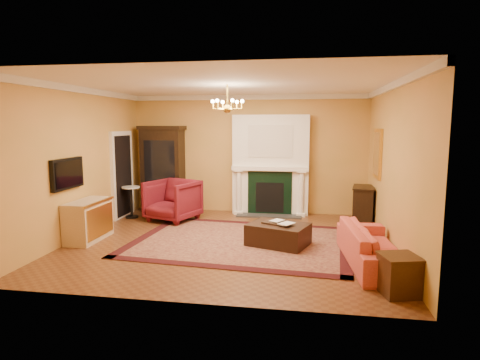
% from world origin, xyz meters
% --- Properties ---
extents(floor, '(6.00, 5.50, 0.02)m').
position_xyz_m(floor, '(0.00, 0.00, -0.01)').
color(floor, brown).
rests_on(floor, ground).
extents(ceiling, '(6.00, 5.50, 0.02)m').
position_xyz_m(ceiling, '(0.00, 0.00, 3.01)').
color(ceiling, white).
rests_on(ceiling, wall_back).
extents(wall_back, '(6.00, 0.02, 3.00)m').
position_xyz_m(wall_back, '(0.00, 2.76, 1.50)').
color(wall_back, '#DD9B4F').
rests_on(wall_back, floor).
extents(wall_front, '(6.00, 0.02, 3.00)m').
position_xyz_m(wall_front, '(0.00, -2.76, 1.50)').
color(wall_front, '#DD9B4F').
rests_on(wall_front, floor).
extents(wall_left, '(0.02, 5.50, 3.00)m').
position_xyz_m(wall_left, '(-3.01, 0.00, 1.50)').
color(wall_left, '#DD9B4F').
rests_on(wall_left, floor).
extents(wall_right, '(0.02, 5.50, 3.00)m').
position_xyz_m(wall_right, '(3.01, 0.00, 1.50)').
color(wall_right, '#DD9B4F').
rests_on(wall_right, floor).
extents(fireplace, '(1.90, 0.70, 2.50)m').
position_xyz_m(fireplace, '(0.60, 2.57, 1.19)').
color(fireplace, white).
rests_on(fireplace, wall_back).
extents(crown_molding, '(6.00, 5.50, 0.12)m').
position_xyz_m(crown_molding, '(0.00, 0.96, 2.94)').
color(crown_molding, silver).
rests_on(crown_molding, ceiling).
extents(doorway, '(0.08, 1.05, 2.10)m').
position_xyz_m(doorway, '(-2.95, 1.70, 1.05)').
color(doorway, white).
rests_on(doorway, wall_left).
extents(tv_panel, '(0.09, 0.95, 0.58)m').
position_xyz_m(tv_panel, '(-2.95, -0.60, 1.35)').
color(tv_panel, black).
rests_on(tv_panel, wall_left).
extents(gilt_mirror, '(0.06, 0.76, 1.05)m').
position_xyz_m(gilt_mirror, '(2.97, 1.40, 1.65)').
color(gilt_mirror, gold).
rests_on(gilt_mirror, wall_right).
extents(chandelier, '(0.63, 0.55, 0.53)m').
position_xyz_m(chandelier, '(-0.00, 0.00, 2.61)').
color(chandelier, gold).
rests_on(chandelier, ceiling).
extents(oriental_rug, '(4.36, 3.42, 0.02)m').
position_xyz_m(oriental_rug, '(0.26, 0.02, 0.01)').
color(oriental_rug, '#3F0D14').
rests_on(oriental_rug, floor).
extents(china_cabinet, '(1.09, 0.53, 2.13)m').
position_xyz_m(china_cabinet, '(-2.21, 2.49, 1.06)').
color(china_cabinet, black).
rests_on(china_cabinet, floor).
extents(wingback_armchair, '(1.30, 1.26, 1.06)m').
position_xyz_m(wingback_armchair, '(-1.62, 1.50, 0.53)').
color(wingback_armchair, maroon).
rests_on(wingback_armchair, floor).
extents(pedestal_table, '(0.43, 0.43, 0.77)m').
position_xyz_m(pedestal_table, '(-2.70, 1.59, 0.45)').
color(pedestal_table, black).
rests_on(pedestal_table, floor).
extents(commode, '(0.51, 1.06, 0.79)m').
position_xyz_m(commode, '(-2.73, -0.33, 0.40)').
color(commode, beige).
rests_on(commode, floor).
extents(coral_sofa, '(0.81, 2.18, 0.83)m').
position_xyz_m(coral_sofa, '(2.59, -0.88, 0.42)').
color(coral_sofa, '#D74B44').
rests_on(coral_sofa, floor).
extents(end_table, '(0.54, 0.54, 0.52)m').
position_xyz_m(end_table, '(2.72, -2.05, 0.26)').
color(end_table, '#35200E').
rests_on(end_table, floor).
extents(console_table, '(0.54, 0.81, 0.84)m').
position_xyz_m(console_table, '(2.78, 1.84, 0.42)').
color(console_table, black).
rests_on(console_table, floor).
extents(leather_ottoman, '(1.26, 1.08, 0.40)m').
position_xyz_m(leather_ottoman, '(0.98, -0.09, 0.21)').
color(leather_ottoman, black).
rests_on(leather_ottoman, oriental_rug).
extents(ottoman_tray, '(0.55, 0.51, 0.03)m').
position_xyz_m(ottoman_tray, '(0.94, -0.06, 0.43)').
color(ottoman_tray, black).
rests_on(ottoman_tray, leather_ottoman).
extents(book_a, '(0.18, 0.12, 0.26)m').
position_xyz_m(book_a, '(0.86, 0.02, 0.57)').
color(book_a, gray).
rests_on(book_a, ottoman_tray).
extents(book_b, '(0.19, 0.14, 0.29)m').
position_xyz_m(book_b, '(1.05, -0.15, 0.59)').
color(book_b, gray).
rests_on(book_b, ottoman_tray).
extents(topiary_left, '(0.18, 0.18, 0.48)m').
position_xyz_m(topiary_left, '(-0.17, 2.53, 1.49)').
color(topiary_left, gray).
rests_on(topiary_left, fireplace).
extents(topiary_right, '(0.18, 0.18, 0.48)m').
position_xyz_m(topiary_right, '(1.31, 2.53, 1.49)').
color(topiary_right, gray).
rests_on(topiary_right, fireplace).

